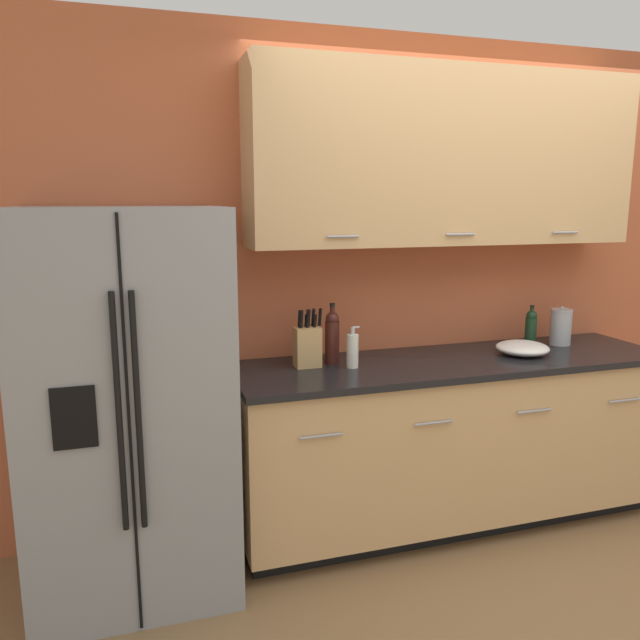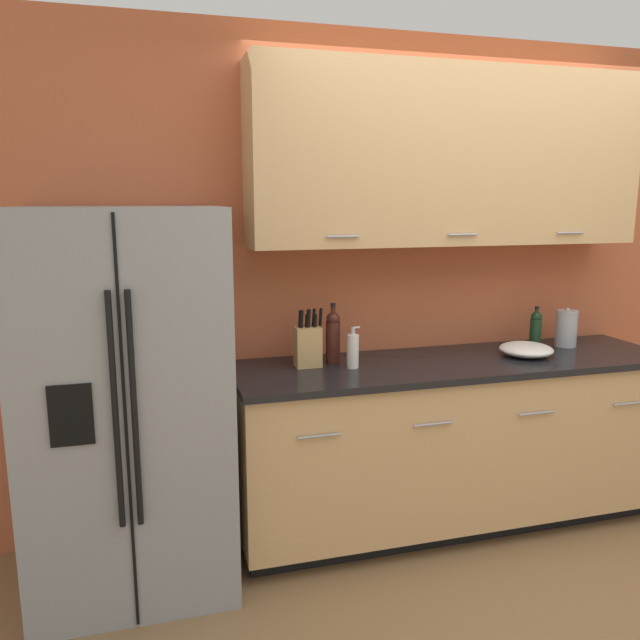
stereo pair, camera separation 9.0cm
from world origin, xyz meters
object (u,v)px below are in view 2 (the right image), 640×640
at_px(soap_dispenser, 353,351).
at_px(steel_canister, 566,328).
at_px(mixing_bowl, 526,349).
at_px(oil_bottle, 536,329).
at_px(knife_block, 308,345).
at_px(refrigerator, 128,402).
at_px(wine_bottle, 333,336).

distance_m(soap_dispenser, steel_canister, 1.33).
bearing_deg(mixing_bowl, oil_bottle, 43.93).
bearing_deg(knife_block, soap_dispenser, -21.93).
xyz_separation_m(refrigerator, oil_bottle, (2.20, 0.18, 0.17)).
xyz_separation_m(knife_block, mixing_bowl, (1.18, -0.11, -0.08)).
bearing_deg(oil_bottle, refrigerator, -175.21).
height_order(wine_bottle, oil_bottle, wine_bottle).
height_order(refrigerator, soap_dispenser, refrigerator).
distance_m(knife_block, mixing_bowl, 1.19).
distance_m(refrigerator, soap_dispenser, 1.09).
height_order(refrigerator, steel_canister, refrigerator).
relative_size(knife_block, wine_bottle, 0.95).
bearing_deg(wine_bottle, knife_block, -169.50).
bearing_deg(refrigerator, knife_block, 9.32).
height_order(wine_bottle, steel_canister, wine_bottle).
relative_size(refrigerator, knife_block, 5.81).
bearing_deg(refrigerator, steel_canister, 4.10).
xyz_separation_m(wine_bottle, soap_dispenser, (0.07, -0.11, -0.05)).
relative_size(oil_bottle, mixing_bowl, 0.84).
bearing_deg(oil_bottle, wine_bottle, -179.21).
bearing_deg(soap_dispenser, knife_block, 158.07).
relative_size(wine_bottle, oil_bottle, 1.31).
xyz_separation_m(oil_bottle, steel_canister, (0.19, -0.01, -0.01)).
xyz_separation_m(refrigerator, steel_canister, (2.40, 0.17, 0.17)).
bearing_deg(oil_bottle, mixing_bowl, -136.07).
relative_size(refrigerator, mixing_bowl, 6.11).
relative_size(refrigerator, steel_canister, 7.67).
bearing_deg(steel_canister, refrigerator, -175.90).
distance_m(knife_block, wine_bottle, 0.14).
height_order(knife_block, wine_bottle, wine_bottle).
xyz_separation_m(wine_bottle, steel_canister, (1.39, 0.00, -0.04)).
bearing_deg(soap_dispenser, refrigerator, -176.89).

